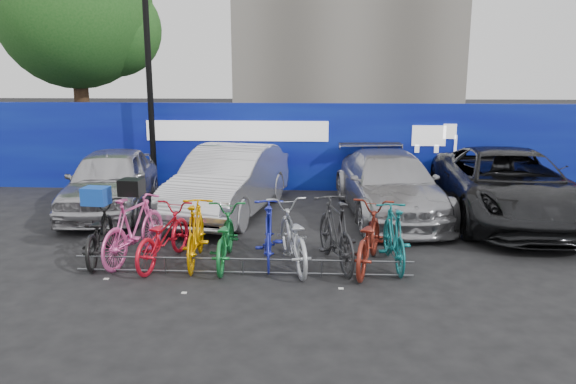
# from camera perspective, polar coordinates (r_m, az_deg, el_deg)

# --- Properties ---
(ground) EXTENTS (100.00, 100.00, 0.00)m
(ground) POSITION_cam_1_polar(r_m,az_deg,el_deg) (9.99, -4.14, -7.17)
(ground) COLOR black
(ground) RESTS_ON ground
(hoarding) EXTENTS (22.00, 0.18, 2.40)m
(hoarding) POSITION_cam_1_polar(r_m,az_deg,el_deg) (15.51, -1.44, 4.61)
(hoarding) COLOR #090A83
(hoarding) RESTS_ON ground
(tree) EXTENTS (5.40, 5.20, 7.80)m
(tree) POSITION_cam_1_polar(r_m,az_deg,el_deg) (21.02, -20.18, 16.55)
(tree) COLOR #382314
(tree) RESTS_ON ground
(lamppost) EXTENTS (0.25, 0.50, 6.11)m
(lamppost) POSITION_cam_1_polar(r_m,az_deg,el_deg) (15.36, -13.96, 11.91)
(lamppost) COLOR black
(lamppost) RESTS_ON ground
(bike_rack) EXTENTS (5.60, 0.03, 0.30)m
(bike_rack) POSITION_cam_1_polar(r_m,az_deg,el_deg) (9.37, -4.61, -7.48)
(bike_rack) COLOR #595B60
(bike_rack) RESTS_ON ground
(car_0) EXTENTS (2.37, 4.61, 1.50)m
(car_0) POSITION_cam_1_polar(r_m,az_deg,el_deg) (13.81, -17.56, 1.10)
(car_0) COLOR #AEADB2
(car_0) RESTS_ON ground
(car_1) EXTENTS (2.53, 4.98, 1.57)m
(car_1) POSITION_cam_1_polar(r_m,az_deg,el_deg) (13.05, -5.99, 1.12)
(car_1) COLOR silver
(car_1) RESTS_ON ground
(car_2) EXTENTS (2.53, 5.12, 1.43)m
(car_2) POSITION_cam_1_polar(r_m,az_deg,el_deg) (13.09, 10.27, 0.72)
(car_2) COLOR #A8A8AD
(car_2) RESTS_ON ground
(car_3) EXTENTS (2.80, 5.75, 1.58)m
(car_3) POSITION_cam_1_polar(r_m,az_deg,el_deg) (13.36, 21.43, 0.59)
(car_3) COLOR black
(car_3) RESTS_ON ground
(bike_0) EXTENTS (0.96, 2.01, 1.01)m
(bike_0) POSITION_cam_1_polar(r_m,az_deg,el_deg) (10.53, -18.67, -3.88)
(bike_0) COLOR black
(bike_0) RESTS_ON ground
(bike_1) EXTENTS (1.02, 2.06, 1.19)m
(bike_1) POSITION_cam_1_polar(r_m,az_deg,el_deg) (10.26, -15.37, -3.55)
(bike_1) COLOR #EF56A7
(bike_1) RESTS_ON ground
(bike_2) EXTENTS (1.04, 2.02, 1.01)m
(bike_2) POSITION_cam_1_polar(r_m,az_deg,el_deg) (10.00, -12.59, -4.37)
(bike_2) COLOR red
(bike_2) RESTS_ON ground
(bike_3) EXTENTS (0.66, 1.90, 1.12)m
(bike_3) POSITION_cam_1_polar(r_m,az_deg,el_deg) (9.88, -9.36, -4.11)
(bike_3) COLOR orange
(bike_3) RESTS_ON ground
(bike_4) EXTENTS (0.74, 1.92, 0.99)m
(bike_4) POSITION_cam_1_polar(r_m,az_deg,el_deg) (9.80, -6.49, -4.55)
(bike_4) COLOR #167331
(bike_4) RESTS_ON ground
(bike_5) EXTENTS (0.65, 1.85, 1.09)m
(bike_5) POSITION_cam_1_polar(r_m,az_deg,el_deg) (9.81, -1.96, -4.15)
(bike_5) COLOR #1E26A8
(bike_5) RESTS_ON ground
(bike_6) EXTENTS (1.20, 2.18, 1.09)m
(bike_6) POSITION_cam_1_polar(r_m,az_deg,el_deg) (9.65, 0.44, -4.45)
(bike_6) COLOR #AEB1B6
(bike_6) RESTS_ON ground
(bike_7) EXTENTS (1.07, 2.09, 1.21)m
(bike_7) POSITION_cam_1_polar(r_m,az_deg,el_deg) (9.68, 4.89, -4.07)
(bike_7) COLOR #29292C
(bike_7) RESTS_ON ground
(bike_8) EXTENTS (1.18, 2.16, 1.08)m
(bike_8) POSITION_cam_1_polar(r_m,az_deg,el_deg) (9.65, 8.12, -4.60)
(bike_8) COLOR maroon
(bike_8) RESTS_ON ground
(bike_9) EXTENTS (0.62, 1.82, 1.08)m
(bike_9) POSITION_cam_1_polar(r_m,az_deg,el_deg) (9.80, 10.70, -4.44)
(bike_9) COLOR #126D72
(bike_9) RESTS_ON ground
(cargo_crate) EXTENTS (0.47, 0.38, 0.31)m
(cargo_crate) POSITION_cam_1_polar(r_m,az_deg,el_deg) (10.36, -18.93, -0.38)
(cargo_crate) COLOR #1446B8
(cargo_crate) RESTS_ON bike_0
(cargo_topcase) EXTENTS (0.41, 0.37, 0.28)m
(cargo_topcase) POSITION_cam_1_polar(r_m,az_deg,el_deg) (10.09, -15.62, 0.48)
(cargo_topcase) COLOR black
(cargo_topcase) RESTS_ON bike_1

